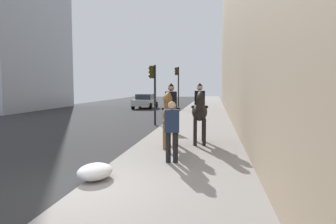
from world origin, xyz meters
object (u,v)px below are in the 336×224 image
object	(u,v)px
pedestrian_greeting	(172,128)
mounted_horse_far	(200,111)
traffic_light_near_curb	(153,85)
mounted_horse_near	(171,113)
car_near_lane	(145,101)
traffic_light_far_curb	(178,81)

from	to	relation	value
pedestrian_greeting	mounted_horse_far	bearing A→B (deg)	-19.50
pedestrian_greeting	traffic_light_near_curb	distance (m)	9.31
mounted_horse_near	car_near_lane	distance (m)	20.64
traffic_light_far_curb	mounted_horse_far	bearing A→B (deg)	-170.58
mounted_horse_far	traffic_light_far_curb	bearing A→B (deg)	-174.30
mounted_horse_near	traffic_light_near_curb	xyz separation A→B (m)	(6.83, 1.96, 0.99)
mounted_horse_near	pedestrian_greeting	bearing A→B (deg)	6.91
traffic_light_near_curb	car_near_lane	bearing A→B (deg)	14.75
car_near_lane	mounted_horse_far	bearing A→B (deg)	21.02
pedestrian_greeting	traffic_light_far_curb	world-z (taller)	traffic_light_far_curb
pedestrian_greeting	traffic_light_near_curb	xyz separation A→B (m)	(8.94, 2.29, 1.22)
mounted_horse_near	mounted_horse_far	size ratio (longest dim) A/B	0.99
mounted_horse_far	traffic_light_near_curb	distance (m)	6.74
pedestrian_greeting	traffic_light_near_curb	bearing A→B (deg)	6.83
mounted_horse_far	car_near_lane	xyz separation A→B (m)	(19.08, 6.35, -0.59)
mounted_horse_near	car_near_lane	xyz separation A→B (m)	(19.91, 5.40, -0.57)
traffic_light_far_curb	mounted_horse_near	bearing A→B (deg)	-174.00
pedestrian_greeting	car_near_lane	xyz separation A→B (m)	(22.02, 5.73, -0.34)
mounted_horse_near	mounted_horse_far	world-z (taller)	mounted_horse_far
mounted_horse_near	traffic_light_far_curb	xyz separation A→B (m)	(17.93, 1.88, 1.35)
mounted_horse_near	pedestrian_greeting	distance (m)	2.15
car_near_lane	traffic_light_near_curb	xyz separation A→B (m)	(-13.08, -3.44, 1.56)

